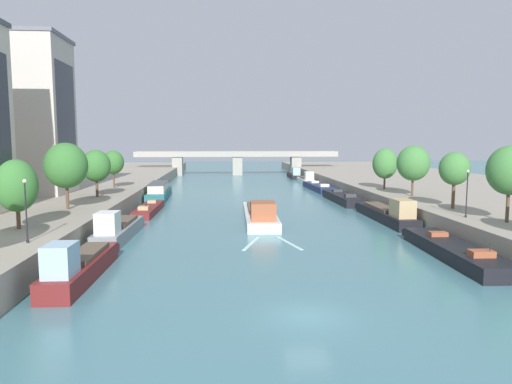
% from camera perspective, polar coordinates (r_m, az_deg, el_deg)
% --- Properties ---
extents(ground_plane, '(400.00, 400.00, 0.00)m').
position_cam_1_polar(ground_plane, '(26.83, 6.37, -15.02)').
color(ground_plane, teal).
extents(quay_left, '(36.00, 170.00, 2.34)m').
position_cam_1_polar(quay_left, '(85.53, -25.08, -0.04)').
color(quay_left, gray).
rests_on(quay_left, ground).
extents(quay_right, '(36.00, 170.00, 2.34)m').
position_cam_1_polar(quay_right, '(89.35, 22.09, 0.34)').
color(quay_right, gray).
rests_on(quay_right, ground).
extents(barge_midriver, '(4.14, 18.95, 3.05)m').
position_cam_1_polar(barge_midriver, '(56.50, 0.50, -2.69)').
color(barge_midriver, silver).
rests_on(barge_midriver, ground).
extents(wake_behind_barge, '(5.60, 5.96, 0.03)m').
position_cam_1_polar(wake_behind_barge, '(44.47, 1.77, -6.33)').
color(wake_behind_barge, silver).
rests_on(wake_behind_barge, ground).
extents(moored_boat_left_second, '(2.57, 12.66, 3.38)m').
position_cam_1_polar(moored_boat_left_second, '(35.16, -20.88, -8.47)').
color(moored_boat_left_second, maroon).
rests_on(moored_boat_left_second, ground).
extents(moored_boat_left_gap_after, '(2.89, 13.03, 3.31)m').
position_cam_1_polar(moored_boat_left_gap_after, '(48.12, -16.63, -4.42)').
color(moored_boat_left_gap_after, gray).
rests_on(moored_boat_left_gap_after, ground).
extents(moored_boat_left_upstream, '(2.66, 14.11, 2.07)m').
position_cam_1_polar(moored_boat_left_upstream, '(64.78, -13.06, -2.05)').
color(moored_boat_left_upstream, maroon).
rests_on(moored_boat_left_upstream, ground).
extents(moored_boat_left_lone, '(3.63, 16.51, 2.71)m').
position_cam_1_polar(moored_boat_left_lone, '(81.06, -11.87, 0.08)').
color(moored_boat_left_lone, '#23666B').
rests_on(moored_boat_left_lone, ground).
extents(moored_boat_right_end, '(3.74, 15.99, 2.29)m').
position_cam_1_polar(moored_boat_right_end, '(42.46, 23.15, -6.61)').
color(moored_boat_right_end, black).
rests_on(moored_boat_right_end, ground).
extents(moored_boat_right_second, '(2.76, 16.18, 3.29)m').
position_cam_1_polar(moored_boat_right_second, '(58.43, 15.87, -2.54)').
color(moored_boat_right_second, black).
rests_on(moored_boat_right_second, ground).
extents(moored_boat_right_far, '(3.30, 15.58, 2.39)m').
position_cam_1_polar(moored_boat_right_far, '(75.50, 10.59, -0.70)').
color(moored_boat_right_far, black).
rests_on(moored_boat_right_far, ground).
extents(moored_boat_right_midway, '(3.60, 16.46, 2.25)m').
position_cam_1_polar(moored_boat_right_midway, '(92.96, 7.71, 0.61)').
color(moored_boat_right_midway, '#1E284C').
rests_on(moored_boat_right_midway, ground).
extents(moored_boat_right_lone, '(2.73, 12.68, 2.92)m').
position_cam_1_polar(moored_boat_right_lone, '(107.87, 6.22, 1.55)').
color(moored_boat_right_lone, silver).
rests_on(moored_boat_right_lone, ground).
extents(moored_boat_right_downstream, '(2.79, 12.80, 3.02)m').
position_cam_1_polar(moored_boat_right_downstream, '(121.98, 4.74, 2.13)').
color(moored_boat_right_downstream, black).
rests_on(moored_boat_right_downstream, ground).
extents(tree_left_by_lamp, '(3.42, 3.42, 5.89)m').
position_cam_1_polar(tree_left_by_lamp, '(43.63, -27.43, 0.68)').
color(tree_left_by_lamp, brown).
rests_on(tree_left_by_lamp, quay_left).
extents(tree_left_past_mid, '(4.55, 4.55, 7.23)m').
position_cam_1_polar(tree_left_past_mid, '(54.02, -22.38, 3.03)').
color(tree_left_past_mid, brown).
rests_on(tree_left_past_mid, quay_left).
extents(tree_left_midway, '(3.75, 3.75, 6.25)m').
position_cam_1_polar(tree_left_midway, '(64.83, -19.11, 3.05)').
color(tree_left_midway, brown).
rests_on(tree_left_midway, quay_left).
extents(tree_left_distant, '(3.30, 3.30, 5.92)m').
position_cam_1_polar(tree_left_distant, '(76.45, -17.19, 3.51)').
color(tree_left_distant, brown).
rests_on(tree_left_distant, quay_left).
extents(tree_right_past_mid, '(4.01, 4.01, 7.01)m').
position_cam_1_polar(tree_right_past_mid, '(47.72, 28.81, 2.35)').
color(tree_right_past_mid, brown).
rests_on(tree_right_past_mid, quay_right).
extents(tree_right_far, '(3.27, 3.27, 6.22)m').
position_cam_1_polar(tree_right_far, '(54.94, 23.28, 2.64)').
color(tree_right_far, brown).
rests_on(tree_right_far, quay_right).
extents(tree_right_end_of_row, '(4.34, 4.34, 6.80)m').
position_cam_1_polar(tree_right_end_of_row, '(65.60, 18.82, 3.37)').
color(tree_right_end_of_row, brown).
rests_on(tree_right_end_of_row, quay_right).
extents(tree_right_second, '(3.78, 3.78, 6.30)m').
position_cam_1_polar(tree_right_second, '(73.93, 15.62, 3.40)').
color(tree_right_second, brown).
rests_on(tree_right_second, quay_right).
extents(lamppost_left_bank, '(0.28, 0.28, 4.67)m').
position_cam_1_polar(lamppost_left_bank, '(37.43, -26.51, -1.79)').
color(lamppost_left_bank, black).
rests_on(lamppost_left_bank, quay_left).
extents(lamppost_right_bank, '(0.28, 0.28, 4.65)m').
position_cam_1_polar(lamppost_right_bank, '(49.19, 24.57, 0.07)').
color(lamppost_right_bank, black).
rests_on(lamppost_right_bank, quay_right).
extents(building_left_far_end, '(15.84, 9.81, 21.91)m').
position_cam_1_polar(building_left_far_end, '(73.62, -28.11, 8.35)').
color(building_left_far_end, '#BCB2A8').
rests_on(building_left_far_end, quay_left).
extents(bridge_far, '(58.06, 4.40, 6.76)m').
position_cam_1_polar(bridge_far, '(133.53, -2.34, 3.96)').
color(bridge_far, '#9E998E').
rests_on(bridge_far, ground).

